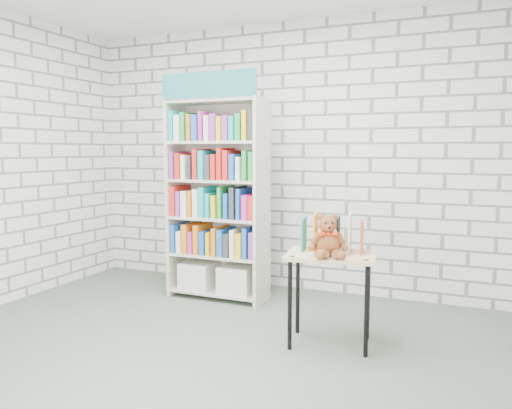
% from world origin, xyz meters
% --- Properties ---
extents(ground, '(4.50, 4.50, 0.00)m').
position_xyz_m(ground, '(0.00, 0.00, 0.00)').
color(ground, '#4B594B').
rests_on(ground, ground).
extents(room_shell, '(4.52, 4.02, 2.81)m').
position_xyz_m(room_shell, '(0.00, 0.00, 1.78)').
color(room_shell, silver).
rests_on(room_shell, ground).
extents(bookshelf, '(0.98, 0.38, 2.20)m').
position_xyz_m(bookshelf, '(-0.44, 1.36, 1.00)').
color(bookshelf, beige).
rests_on(bookshelf, ground).
extents(display_table, '(0.72, 0.55, 0.70)m').
position_xyz_m(display_table, '(0.90, 0.59, 0.61)').
color(display_table, '#DAB783').
rests_on(display_table, ground).
extents(table_books, '(0.48, 0.27, 0.27)m').
position_xyz_m(table_books, '(0.89, 0.70, 0.84)').
color(table_books, teal).
rests_on(table_books, display_table).
extents(teddy_bear, '(0.29, 0.28, 0.31)m').
position_xyz_m(teddy_bear, '(0.91, 0.49, 0.83)').
color(teddy_bear, brown).
rests_on(teddy_bear, display_table).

